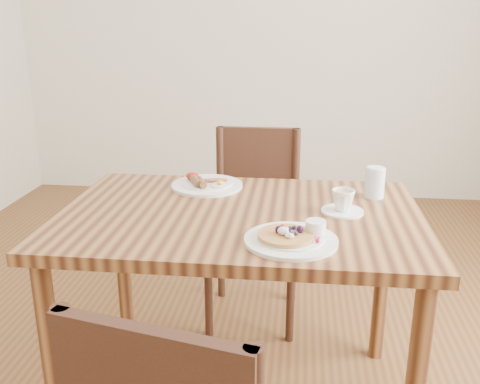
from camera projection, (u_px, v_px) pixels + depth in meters
The scene contains 6 objects.
dining_table at pixel (240, 239), 1.80m from camera, with size 1.20×0.80×0.75m.
chair_far at pixel (255, 216), 2.46m from camera, with size 0.42×0.42×0.88m.
pancake_plate at pixel (292, 237), 1.53m from camera, with size 0.27×0.27×0.06m.
breakfast_plate at pixel (206, 184), 2.03m from camera, with size 0.27×0.27×0.04m.
teacup_saucer at pixel (343, 203), 1.76m from camera, with size 0.14×0.14×0.08m.
water_glass at pixel (375, 183), 1.90m from camera, with size 0.07×0.07×0.11m, color silver.
Camera 1 is at (0.19, -1.65, 1.37)m, focal length 40.00 mm.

